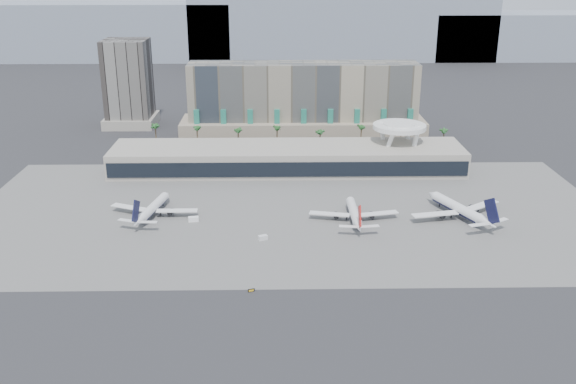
{
  "coord_description": "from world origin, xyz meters",
  "views": [
    {
      "loc": [
        -5.1,
        -188.56,
        98.84
      ],
      "look_at": [
        -1.02,
        40.0,
        14.29
      ],
      "focal_mm": 40.0,
      "sensor_mm": 36.0,
      "label": 1
    }
  ],
  "objects_px": {
    "airliner_left": "(152,208)",
    "service_vehicle_b": "(263,238)",
    "taxiway_sign": "(251,290)",
    "airliner_centre": "(354,213)",
    "airliner_right": "(460,209)",
    "service_vehicle_a": "(193,219)"
  },
  "relations": [
    {
      "from": "service_vehicle_a",
      "to": "taxiway_sign",
      "type": "relative_size",
      "value": 1.87
    },
    {
      "from": "airliner_left",
      "to": "airliner_right",
      "type": "height_order",
      "value": "airliner_right"
    },
    {
      "from": "airliner_centre",
      "to": "airliner_right",
      "type": "relative_size",
      "value": 0.91
    },
    {
      "from": "airliner_left",
      "to": "airliner_right",
      "type": "distance_m",
      "value": 123.21
    },
    {
      "from": "airliner_left",
      "to": "service_vehicle_b",
      "type": "distance_m",
      "value": 50.91
    },
    {
      "from": "airliner_right",
      "to": "service_vehicle_a",
      "type": "xyz_separation_m",
      "value": [
        -106.04,
        -2.1,
        -2.76
      ]
    },
    {
      "from": "airliner_right",
      "to": "service_vehicle_b",
      "type": "bearing_deg",
      "value": 171.1
    },
    {
      "from": "taxiway_sign",
      "to": "airliner_centre",
      "type": "bearing_deg",
      "value": 37.85
    },
    {
      "from": "airliner_right",
      "to": "service_vehicle_b",
      "type": "relative_size",
      "value": 12.13
    },
    {
      "from": "service_vehicle_b",
      "to": "taxiway_sign",
      "type": "height_order",
      "value": "service_vehicle_b"
    },
    {
      "from": "service_vehicle_b",
      "to": "service_vehicle_a",
      "type": "bearing_deg",
      "value": 124.83
    },
    {
      "from": "service_vehicle_b",
      "to": "airliner_centre",
      "type": "bearing_deg",
      "value": 3.94
    },
    {
      "from": "service_vehicle_b",
      "to": "taxiway_sign",
      "type": "bearing_deg",
      "value": -116.57
    },
    {
      "from": "airliner_centre",
      "to": "airliner_right",
      "type": "distance_m",
      "value": 42.5
    },
    {
      "from": "service_vehicle_a",
      "to": "taxiway_sign",
      "type": "xyz_separation_m",
      "value": [
        24.88,
        -56.88,
        -0.49
      ]
    },
    {
      "from": "airliner_right",
      "to": "taxiway_sign",
      "type": "bearing_deg",
      "value": -167.2
    },
    {
      "from": "airliner_right",
      "to": "service_vehicle_b",
      "type": "height_order",
      "value": "airliner_right"
    },
    {
      "from": "airliner_right",
      "to": "taxiway_sign",
      "type": "xyz_separation_m",
      "value": [
        -81.16,
        -58.98,
        -3.25
      ]
    },
    {
      "from": "airliner_centre",
      "to": "taxiway_sign",
      "type": "bearing_deg",
      "value": -124.66
    },
    {
      "from": "airliner_centre",
      "to": "airliner_right",
      "type": "height_order",
      "value": "airliner_right"
    },
    {
      "from": "airliner_centre",
      "to": "service_vehicle_a",
      "type": "distance_m",
      "value": 63.64
    },
    {
      "from": "airliner_left",
      "to": "service_vehicle_a",
      "type": "relative_size",
      "value": 9.38
    }
  ]
}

